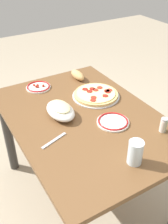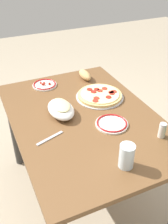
{
  "view_description": "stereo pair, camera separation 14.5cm",
  "coord_description": "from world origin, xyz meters",
  "px_view_note": "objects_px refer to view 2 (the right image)",
  "views": [
    {
      "loc": [
        -1.13,
        0.67,
        1.65
      ],
      "look_at": [
        0.0,
        0.0,
        0.76
      ],
      "focal_mm": 41.96,
      "sensor_mm": 36.0,
      "label": 1
    },
    {
      "loc": [
        -1.2,
        0.54,
        1.65
      ],
      "look_at": [
        0.0,
        0.0,
        0.76
      ],
      "focal_mm": 41.96,
      "sensor_mm": 36.0,
      "label": 2
    }
  ],
  "objects_px": {
    "baked_pasta_dish": "(61,108)",
    "bread_loaf": "(85,75)",
    "pepperoni_pizza": "(100,95)",
    "water_glass": "(127,156)",
    "side_plate_near": "(112,124)",
    "side_plate_far": "(45,85)",
    "dining_table": "(84,132)",
    "spice_shaker": "(162,130)"
  },
  "relations": [
    {
      "from": "side_plate_far",
      "to": "spice_shaker",
      "type": "xyz_separation_m",
      "value": [
        -0.83,
        -0.41,
        0.03
      ]
    },
    {
      "from": "water_glass",
      "to": "side_plate_far",
      "type": "xyz_separation_m",
      "value": [
        0.93,
        0.11,
        -0.05
      ]
    },
    {
      "from": "water_glass",
      "to": "side_plate_near",
      "type": "height_order",
      "value": "water_glass"
    },
    {
      "from": "dining_table",
      "to": "spice_shaker",
      "type": "bearing_deg",
      "value": -139.11
    },
    {
      "from": "pepperoni_pizza",
      "to": "side_plate_far",
      "type": "relative_size",
      "value": 1.84
    },
    {
      "from": "side_plate_far",
      "to": "spice_shaker",
      "type": "height_order",
      "value": "spice_shaker"
    },
    {
      "from": "baked_pasta_dish",
      "to": "side_plate_near",
      "type": "height_order",
      "value": "baked_pasta_dish"
    },
    {
      "from": "water_glass",
      "to": "side_plate_near",
      "type": "xyz_separation_m",
      "value": [
        0.31,
        -0.1,
        -0.05
      ]
    },
    {
      "from": "pepperoni_pizza",
      "to": "side_plate_far",
      "type": "bearing_deg",
      "value": 43.32
    },
    {
      "from": "water_glass",
      "to": "dining_table",
      "type": "bearing_deg",
      "value": 1.39
    },
    {
      "from": "dining_table",
      "to": "baked_pasta_dish",
      "type": "distance_m",
      "value": 0.22
    },
    {
      "from": "dining_table",
      "to": "side_plate_far",
      "type": "relative_size",
      "value": 6.92
    },
    {
      "from": "baked_pasta_dish",
      "to": "side_plate_near",
      "type": "xyz_separation_m",
      "value": [
        -0.23,
        -0.23,
        -0.03
      ]
    },
    {
      "from": "bread_loaf",
      "to": "spice_shaker",
      "type": "height_order",
      "value": "spice_shaker"
    },
    {
      "from": "side_plate_far",
      "to": "spice_shaker",
      "type": "distance_m",
      "value": 0.92
    },
    {
      "from": "side_plate_near",
      "to": "spice_shaker",
      "type": "relative_size",
      "value": 2.2
    },
    {
      "from": "pepperoni_pizza",
      "to": "spice_shaker",
      "type": "xyz_separation_m",
      "value": [
        -0.52,
        -0.11,
        0.03
      ]
    },
    {
      "from": "dining_table",
      "to": "side_plate_far",
      "type": "height_order",
      "value": "side_plate_far"
    },
    {
      "from": "water_glass",
      "to": "spice_shaker",
      "type": "bearing_deg",
      "value": -69.94
    },
    {
      "from": "spice_shaker",
      "to": "bread_loaf",
      "type": "bearing_deg",
      "value": 6.42
    },
    {
      "from": "baked_pasta_dish",
      "to": "bread_loaf",
      "type": "bearing_deg",
      "value": -41.41
    },
    {
      "from": "side_plate_far",
      "to": "side_plate_near",
      "type": "bearing_deg",
      "value": -160.96
    },
    {
      "from": "pepperoni_pizza",
      "to": "bread_loaf",
      "type": "bearing_deg",
      "value": -4.45
    },
    {
      "from": "dining_table",
      "to": "bread_loaf",
      "type": "relative_size",
      "value": 7.57
    },
    {
      "from": "side_plate_near",
      "to": "bread_loaf",
      "type": "height_order",
      "value": "bread_loaf"
    },
    {
      "from": "pepperoni_pizza",
      "to": "water_glass",
      "type": "distance_m",
      "value": 0.65
    },
    {
      "from": "pepperoni_pizza",
      "to": "baked_pasta_dish",
      "type": "distance_m",
      "value": 0.32
    },
    {
      "from": "dining_table",
      "to": "baked_pasta_dish",
      "type": "height_order",
      "value": "baked_pasta_dish"
    },
    {
      "from": "dining_table",
      "to": "side_plate_near",
      "type": "relative_size",
      "value": 6.38
    },
    {
      "from": "dining_table",
      "to": "side_plate_far",
      "type": "bearing_deg",
      "value": 12.27
    },
    {
      "from": "pepperoni_pizza",
      "to": "water_glass",
      "type": "relative_size",
      "value": 2.59
    },
    {
      "from": "pepperoni_pizza",
      "to": "spice_shaker",
      "type": "bearing_deg",
      "value": -167.47
    },
    {
      "from": "baked_pasta_dish",
      "to": "spice_shaker",
      "type": "xyz_separation_m",
      "value": [
        -0.43,
        -0.42,
        0.0
      ]
    },
    {
      "from": "baked_pasta_dish",
      "to": "pepperoni_pizza",
      "type": "bearing_deg",
      "value": -75.21
    },
    {
      "from": "side_plate_near",
      "to": "side_plate_far",
      "type": "height_order",
      "value": "side_plate_far"
    },
    {
      "from": "bread_loaf",
      "to": "dining_table",
      "type": "bearing_deg",
      "value": 154.93
    },
    {
      "from": "pepperoni_pizza",
      "to": "side_plate_near",
      "type": "distance_m",
      "value": 0.32
    },
    {
      "from": "pepperoni_pizza",
      "to": "water_glass",
      "type": "xyz_separation_m",
      "value": [
        -0.62,
        0.18,
        0.05
      ]
    },
    {
      "from": "baked_pasta_dish",
      "to": "side_plate_far",
      "type": "xyz_separation_m",
      "value": [
        0.39,
        -0.02,
        -0.03
      ]
    },
    {
      "from": "baked_pasta_dish",
      "to": "water_glass",
      "type": "relative_size",
      "value": 1.91
    },
    {
      "from": "pepperoni_pizza",
      "to": "baked_pasta_dish",
      "type": "height_order",
      "value": "baked_pasta_dish"
    },
    {
      "from": "pepperoni_pizza",
      "to": "side_plate_near",
      "type": "height_order",
      "value": "pepperoni_pizza"
    }
  ]
}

